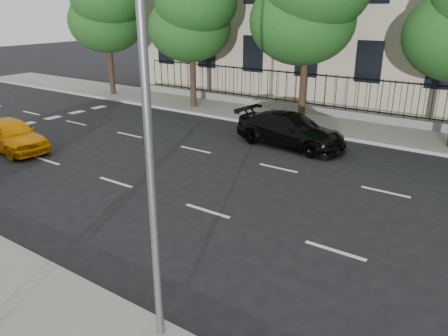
# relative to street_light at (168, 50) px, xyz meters

# --- Properties ---
(ground) EXTENTS (120.00, 120.00, 0.00)m
(ground) POSITION_rel_street_light_xyz_m (-2.50, 1.77, -5.15)
(ground) COLOR black
(ground) RESTS_ON ground
(far_sidewalk) EXTENTS (60.00, 4.00, 0.15)m
(far_sidewalk) POSITION_rel_street_light_xyz_m (-2.50, 15.77, -5.07)
(far_sidewalk) COLOR gray
(far_sidewalk) RESTS_ON ground
(lane_markings) EXTENTS (49.60, 4.62, 0.01)m
(lane_markings) POSITION_rel_street_light_xyz_m (-2.50, 6.52, -5.14)
(lane_markings) COLOR silver
(lane_markings) RESTS_ON ground
(crosswalk) EXTENTS (0.50, 12.10, 0.01)m
(crosswalk) POSITION_rel_street_light_xyz_m (-16.50, 6.37, -5.14)
(crosswalk) COLOR silver
(crosswalk) RESTS_ON ground
(iron_fence) EXTENTS (30.00, 0.50, 2.20)m
(iron_fence) POSITION_rel_street_light_xyz_m (-2.50, 17.47, -4.50)
(iron_fence) COLOR slate
(iron_fence) RESTS_ON far_sidewalk
(street_light) EXTENTS (0.25, 3.32, 8.05)m
(street_light) POSITION_rel_street_light_xyz_m (0.00, 0.00, 0.00)
(street_light) COLOR slate
(street_light) RESTS_ON near_sidewalk
(tree_a) EXTENTS (5.71, 5.31, 9.39)m
(tree_a) POSITION_rel_street_light_xyz_m (-18.46, 15.13, 0.98)
(tree_a) COLOR #382619
(tree_a) RESTS_ON far_sidewalk
(tree_b) EXTENTS (5.53, 5.12, 8.97)m
(tree_b) POSITION_rel_street_light_xyz_m (-11.46, 15.13, 0.69)
(tree_b) COLOR #382619
(tree_b) RESTS_ON far_sidewalk
(yellow_taxi) EXTENTS (4.17, 1.98, 1.38)m
(yellow_taxi) POSITION_rel_street_light_xyz_m (-12.86, 4.30, -4.46)
(yellow_taxi) COLOR #FC9D02
(yellow_taxi) RESTS_ON ground
(black_sedan) EXTENTS (5.21, 2.56, 1.46)m
(black_sedan) POSITION_rel_street_light_xyz_m (-3.42, 11.56, -4.42)
(black_sedan) COLOR black
(black_sedan) RESTS_ON ground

